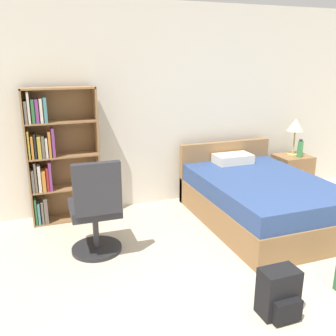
{
  "coord_description": "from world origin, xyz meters",
  "views": [
    {
      "loc": [
        -1.82,
        -1.43,
        1.93
      ],
      "look_at": [
        -0.58,
        1.98,
        0.85
      ],
      "focal_mm": 40.0,
      "sensor_mm": 36.0,
      "label": 1
    }
  ],
  "objects_px": {
    "nightstand": "(292,174)",
    "water_bottle": "(300,149)",
    "backpack_black": "(279,294)",
    "bed": "(259,198)",
    "bookshelf": "(54,156)",
    "table_lamp": "(296,126)",
    "office_chair": "(96,211)"
  },
  "relations": [
    {
      "from": "table_lamp",
      "to": "backpack_black",
      "type": "distance_m",
      "value": 3.08
    },
    {
      "from": "water_bottle",
      "to": "backpack_black",
      "type": "bearing_deg",
      "value": -130.83
    },
    {
      "from": "office_chair",
      "to": "backpack_black",
      "type": "relative_size",
      "value": 2.66
    },
    {
      "from": "table_lamp",
      "to": "backpack_black",
      "type": "relative_size",
      "value": 1.41
    },
    {
      "from": "bookshelf",
      "to": "office_chair",
      "type": "xyz_separation_m",
      "value": [
        0.3,
        -1.02,
        -0.34
      ]
    },
    {
      "from": "water_bottle",
      "to": "backpack_black",
      "type": "distance_m",
      "value": 2.93
    },
    {
      "from": "water_bottle",
      "to": "bookshelf",
      "type": "bearing_deg",
      "value": 176.12
    },
    {
      "from": "bookshelf",
      "to": "table_lamp",
      "type": "xyz_separation_m",
      "value": [
        3.33,
        -0.1,
        0.16
      ]
    },
    {
      "from": "bed",
      "to": "office_chair",
      "type": "height_order",
      "value": "office_chair"
    },
    {
      "from": "bookshelf",
      "to": "nightstand",
      "type": "height_order",
      "value": "bookshelf"
    },
    {
      "from": "bed",
      "to": "nightstand",
      "type": "distance_m",
      "value": 1.27
    },
    {
      "from": "bookshelf",
      "to": "table_lamp",
      "type": "bearing_deg",
      "value": -1.8
    },
    {
      "from": "bed",
      "to": "table_lamp",
      "type": "xyz_separation_m",
      "value": [
        1.04,
        0.74,
        0.69
      ]
    },
    {
      "from": "nightstand",
      "to": "water_bottle",
      "type": "distance_m",
      "value": 0.41
    },
    {
      "from": "bed",
      "to": "backpack_black",
      "type": "xyz_separation_m",
      "value": [
        -0.83,
        -1.57,
        -0.11
      ]
    },
    {
      "from": "backpack_black",
      "to": "office_chair",
      "type": "bearing_deg",
      "value": 129.55
    },
    {
      "from": "nightstand",
      "to": "table_lamp",
      "type": "xyz_separation_m",
      "value": [
        0.0,
        0.02,
        0.7
      ]
    },
    {
      "from": "bookshelf",
      "to": "backpack_black",
      "type": "bearing_deg",
      "value": -58.88
    },
    {
      "from": "nightstand",
      "to": "backpack_black",
      "type": "distance_m",
      "value": 2.96
    },
    {
      "from": "backpack_black",
      "to": "bookshelf",
      "type": "bearing_deg",
      "value": 121.12
    },
    {
      "from": "nightstand",
      "to": "backpack_black",
      "type": "height_order",
      "value": "nightstand"
    },
    {
      "from": "nightstand",
      "to": "water_bottle",
      "type": "bearing_deg",
      "value": -77.9
    },
    {
      "from": "table_lamp",
      "to": "nightstand",
      "type": "bearing_deg",
      "value": -99.45
    },
    {
      "from": "table_lamp",
      "to": "backpack_black",
      "type": "bearing_deg",
      "value": -129.01
    },
    {
      "from": "nightstand",
      "to": "water_bottle",
      "type": "height_order",
      "value": "water_bottle"
    },
    {
      "from": "bookshelf",
      "to": "office_chair",
      "type": "relative_size",
      "value": 1.57
    },
    {
      "from": "backpack_black",
      "to": "bed",
      "type": "bearing_deg",
      "value": 62.06
    },
    {
      "from": "bookshelf",
      "to": "water_bottle",
      "type": "distance_m",
      "value": 3.36
    },
    {
      "from": "nightstand",
      "to": "water_bottle",
      "type": "relative_size",
      "value": 2.14
    },
    {
      "from": "office_chair",
      "to": "table_lamp",
      "type": "xyz_separation_m",
      "value": [
        3.03,
        0.91,
        0.5
      ]
    },
    {
      "from": "office_chair",
      "to": "water_bottle",
      "type": "distance_m",
      "value": 3.15
    },
    {
      "from": "bed",
      "to": "water_bottle",
      "type": "xyz_separation_m",
      "value": [
        1.06,
        0.62,
        0.39
      ]
    }
  ]
}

